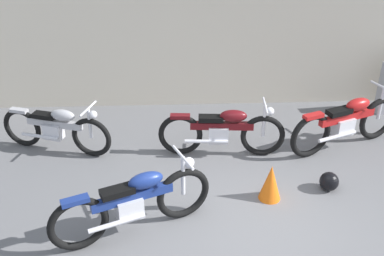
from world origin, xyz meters
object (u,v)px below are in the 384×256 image
at_px(motorcycle_silver, 56,128).
at_px(motorcycle_blue, 134,202).
at_px(helmet, 329,181).
at_px(motorcycle_maroon, 223,131).
at_px(traffic_cone, 271,182).
at_px(motorcycle_red, 347,122).

distance_m(motorcycle_silver, motorcycle_blue, 2.54).
relative_size(helmet, motorcycle_maroon, 0.14).
height_order(traffic_cone, motorcycle_maroon, motorcycle_maroon).
bearing_deg(traffic_cone, motorcycle_blue, -161.72).
bearing_deg(traffic_cone, motorcycle_maroon, 114.84).
bearing_deg(motorcycle_red, helmet, -139.74).
xyz_separation_m(helmet, motorcycle_blue, (-2.80, -0.79, 0.33)).
height_order(helmet, motorcycle_red, motorcycle_red).
distance_m(motorcycle_maroon, motorcycle_blue, 2.27).
xyz_separation_m(helmet, motorcycle_red, (0.63, 1.21, 0.34)).
bearing_deg(motorcycle_maroon, traffic_cone, -61.07).
xyz_separation_m(traffic_cone, motorcycle_maroon, (-0.57, 1.22, 0.18)).
xyz_separation_m(motorcycle_silver, motorcycle_red, (4.87, -0.09, 0.05)).
height_order(motorcycle_silver, motorcycle_red, motorcycle_red).
distance_m(motorcycle_silver, motorcycle_maroon, 2.77).
xyz_separation_m(motorcycle_red, motorcycle_blue, (-3.44, -2.01, -0.01)).
relative_size(motorcycle_red, motorcycle_blue, 1.03).
relative_size(traffic_cone, motorcycle_blue, 0.27).
bearing_deg(traffic_cone, helmet, 10.43).
bearing_deg(traffic_cone, motorcycle_silver, 156.14).
relative_size(motorcycle_silver, motorcycle_red, 0.92).
bearing_deg(motorcycle_blue, helmet, -7.50).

